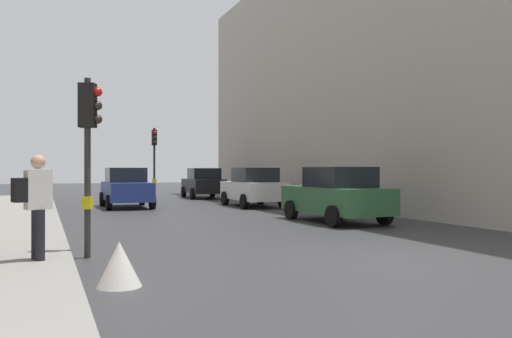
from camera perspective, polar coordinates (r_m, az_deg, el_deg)
name	(u,v)px	position (r m, az deg, el deg)	size (l,w,h in m)	color
ground_plane	(387,258)	(10.53, 13.87, -9.23)	(120.00, 120.00, 0.00)	#38383A
sidewalk_kerb	(0,235)	(14.57, -25.66, -6.36)	(2.91, 40.00, 0.16)	gray
building_facade_right	(465,69)	(26.13, 21.48, 9.95)	(12.00, 35.26, 12.44)	#B2ADA3
traffic_light_far_median	(154,150)	(29.52, -10.81, 1.96)	(0.25, 0.43, 3.95)	#2D2D2D
traffic_light_near_right	(89,134)	(10.61, -17.44, 3.60)	(0.45, 0.33, 3.42)	#2D2D2D
car_blue_van	(126,188)	(24.38, -13.71, -1.94)	(2.03, 4.21, 1.76)	navy
car_green_estate	(336,195)	(17.21, 8.59, -2.73)	(2.11, 4.25, 1.76)	#2D6038
car_dark_suv	(203,183)	(31.63, -5.66, -1.51)	(2.20, 4.29, 1.76)	black
car_white_compact	(253,187)	(24.27, -0.29, -1.95)	(2.06, 4.22, 1.76)	silver
pedestrian_with_black_backpack	(35,200)	(9.69, -22.52, -3.11)	(0.65, 0.44, 1.77)	black
warning_sign_triangle	(119,264)	(7.99, -14.41, -9.82)	(0.64, 0.64, 0.65)	silver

